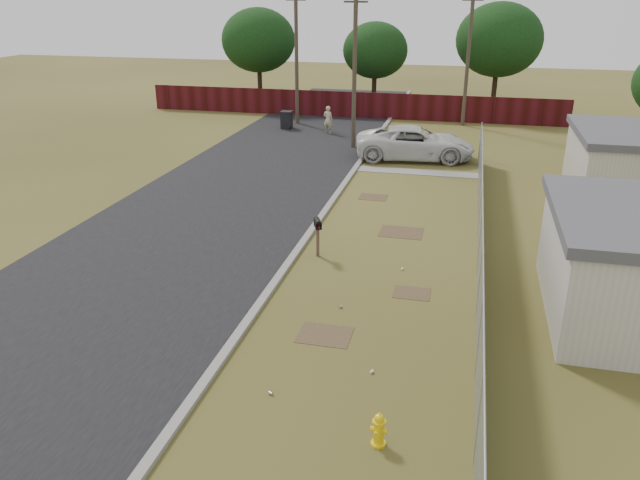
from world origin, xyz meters
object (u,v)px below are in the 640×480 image
(trash_bin, at_px, (287,120))
(pickup_truck, at_px, (415,143))
(mailbox, at_px, (318,227))
(pedestrian, at_px, (328,120))
(fire_hydrant, at_px, (379,430))

(trash_bin, bearing_deg, pickup_truck, -33.89)
(trash_bin, bearing_deg, mailbox, -70.80)
(pedestrian, relative_size, trash_bin, 1.52)
(mailbox, distance_m, trash_bin, 21.28)
(mailbox, height_order, pedestrian, pedestrian)
(fire_hydrant, bearing_deg, trash_bin, 109.74)
(pedestrian, bearing_deg, mailbox, 115.15)
(pickup_truck, bearing_deg, fire_hydrant, 176.60)
(fire_hydrant, height_order, pedestrian, pedestrian)
(pickup_truck, xyz_separation_m, pedestrian, (-5.96, 5.20, -0.00))
(pickup_truck, relative_size, pedestrian, 3.61)
(pickup_truck, bearing_deg, mailbox, 165.04)
(fire_hydrant, distance_m, mailbox, 9.68)
(pedestrian, bearing_deg, trash_bin, -1.64)
(pedestrian, bearing_deg, fire_hydrant, 118.15)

